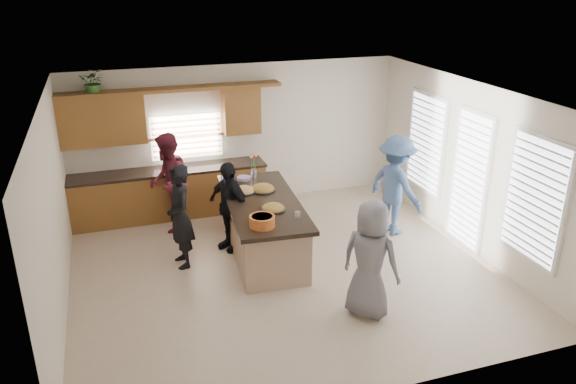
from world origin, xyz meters
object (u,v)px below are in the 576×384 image
object	(u,v)px
salad_bowl	(262,221)
woman_right_front	(370,260)
woman_left_mid	(168,183)
island	(263,228)
woman_left_front	(229,206)
woman_left_back	(180,217)
woman_right_back	(396,186)

from	to	relation	value
salad_bowl	woman_right_front	distance (m)	1.70
woman_left_mid	woman_right_front	bearing A→B (deg)	41.73
salad_bowl	woman_left_mid	size ratio (longest dim) A/B	0.21
island	woman_left_front	size ratio (longest dim) A/B	1.80
woman_right_front	island	bearing A→B (deg)	-18.60
island	woman_left_back	xyz separation A→B (m)	(-1.34, 0.01, 0.39)
island	woman_left_back	distance (m)	1.40
woman_left_front	woman_left_mid	bearing A→B (deg)	-172.40
woman_left_front	woman_right_back	bearing A→B (deg)	53.87
salad_bowl	woman_right_back	bearing A→B (deg)	19.72
woman_right_front	woman_right_back	bearing A→B (deg)	-75.90
woman_left_back	island	bearing A→B (deg)	82.59
island	salad_bowl	world-z (taller)	salad_bowl
woman_left_back	salad_bowl	bearing A→B (deg)	41.00
island	woman_left_front	xyz separation A→B (m)	(-0.49, 0.33, 0.32)
woman_right_back	woman_right_front	size ratio (longest dim) A/B	1.08
woman_left_mid	woman_left_front	bearing A→B (deg)	47.98
island	woman_right_front	size ratio (longest dim) A/B	1.66
salad_bowl	woman_left_front	size ratio (longest dim) A/B	0.24
woman_left_back	woman_left_mid	distance (m)	1.43
salad_bowl	woman_right_front	xyz separation A→B (m)	(1.15, -1.24, -0.20)
woman_left_back	woman_right_back	bearing A→B (deg)	83.21
island	salad_bowl	size ratio (longest dim) A/B	7.38
salad_bowl	woman_right_front	world-z (taller)	woman_right_front
woman_left_mid	woman_right_back	distance (m)	4.05
woman_right_front	woman_left_back	bearing A→B (deg)	4.83
woman_left_mid	woman_left_front	size ratio (longest dim) A/B	1.16
woman_right_back	salad_bowl	bearing A→B (deg)	93.18
woman_left_mid	woman_right_back	xyz separation A→B (m)	(3.80, -1.41, 0.00)
woman_left_front	woman_right_back	world-z (taller)	woman_right_back
island	woman_left_mid	world-z (taller)	woman_left_mid
woman_right_back	woman_right_front	xyz separation A→B (m)	(-1.58, -2.22, -0.06)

